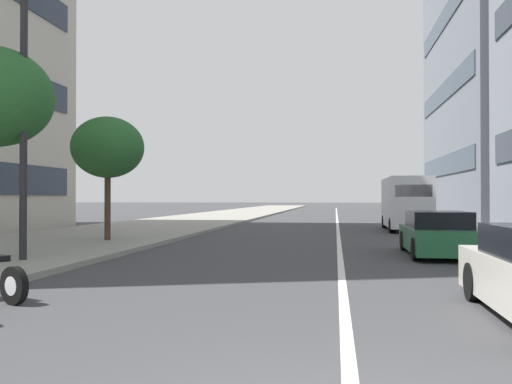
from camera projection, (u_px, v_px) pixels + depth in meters
sidewalk_right_plaza at (178, 223)px, 34.98m from camera, size 160.00×8.04×0.15m
lane_centre_stripe at (337, 222)px, 38.44m from camera, size 110.00×0.16×0.01m
car_lead_in_lane at (438, 234)px, 15.76m from camera, size 4.34×1.85×1.29m
delivery_van_ahead at (406, 202)px, 27.90m from camera, size 6.15×2.07×2.72m
street_lamp_with_banners at (37, 39)px, 13.38m from camera, size 1.26×2.68×9.39m
street_tree_mid_sidewalk at (108, 148)px, 19.71m from camera, size 2.62×2.62×4.49m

